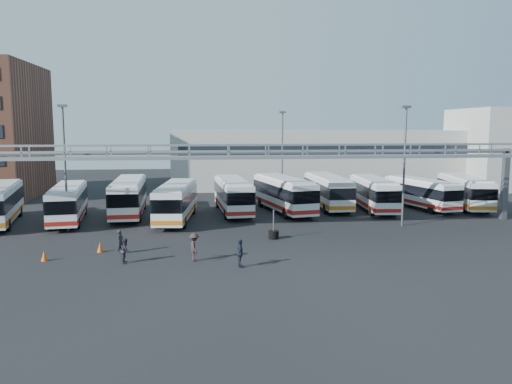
{
  "coord_description": "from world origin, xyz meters",
  "views": [
    {
      "loc": [
        -5.14,
        -33.49,
        8.37
      ],
      "look_at": [
        -0.75,
        6.0,
        3.24
      ],
      "focal_mm": 35.0,
      "sensor_mm": 36.0,
      "label": 1
    }
  ],
  "objects": [
    {
      "name": "pedestrian_a",
      "position": [
        -10.57,
        -0.06,
        0.8
      ],
      "size": [
        0.59,
        0.69,
        1.61
      ],
      "primitive_type": "imported",
      "rotation": [
        0.0,
        0.0,
        1.16
      ],
      "color": "black",
      "rests_on": "ground"
    },
    {
      "name": "pedestrian_c",
      "position": [
        -5.61,
        -2.52,
        0.9
      ],
      "size": [
        0.8,
        1.23,
        1.79
      ],
      "primitive_type": "imported",
      "rotation": [
        0.0,
        0.0,
        1.69
      ],
      "color": "#302120",
      "rests_on": "ground"
    },
    {
      "name": "bus_1",
      "position": [
        -16.95,
        12.04,
        1.81
      ],
      "size": [
        3.96,
        11.01,
        3.27
      ],
      "rotation": [
        0.0,
        0.0,
        0.14
      ],
      "color": "silver",
      "rests_on": "ground"
    },
    {
      "name": "bus_3",
      "position": [
        -7.39,
        11.53,
        1.87
      ],
      "size": [
        3.63,
        11.31,
        3.38
      ],
      "rotation": [
        0.0,
        0.0,
        -0.1
      ],
      "color": "silver",
      "rests_on": "ground"
    },
    {
      "name": "bus_8",
      "position": [
        17.61,
        15.76,
        1.71
      ],
      "size": [
        4.28,
        10.44,
        3.09
      ],
      "rotation": [
        0.0,
        0.0,
        0.19
      ],
      "color": "silver",
      "rests_on": "ground"
    },
    {
      "name": "pedestrian_d",
      "position": [
        -2.86,
        -4.29,
        0.87
      ],
      "size": [
        0.5,
        1.05,
        1.73
      ],
      "primitive_type": "imported",
      "rotation": [
        0.0,
        0.0,
        1.65
      ],
      "color": "#1A202F",
      "rests_on": "ground"
    },
    {
      "name": "bus_7",
      "position": [
        12.32,
        15.23,
        1.82
      ],
      "size": [
        3.32,
        10.99,
        3.29
      ],
      "rotation": [
        0.0,
        0.0,
        -0.08
      ],
      "color": "silver",
      "rests_on": "ground"
    },
    {
      "name": "light_pole_left",
      "position": [
        -16.0,
        8.0,
        5.73
      ],
      "size": [
        0.7,
        0.35,
        10.21
      ],
      "color": "#4C4F54",
      "rests_on": "ground"
    },
    {
      "name": "cone_right",
      "position": [
        -12.01,
        0.46,
        0.33
      ],
      "size": [
        0.52,
        0.52,
        0.66
      ],
      "primitive_type": "cone",
      "rotation": [
        0.0,
        0.0,
        -0.3
      ],
      "color": "#D04E0B",
      "rests_on": "ground"
    },
    {
      "name": "bus_2",
      "position": [
        -12.02,
        14.68,
        1.95
      ],
      "size": [
        3.26,
        11.71,
        3.52
      ],
      "rotation": [
        0.0,
        0.0,
        0.05
      ],
      "color": "silver",
      "rests_on": "ground"
    },
    {
      "name": "bus_6",
      "position": [
        8.06,
        17.27,
        1.89
      ],
      "size": [
        2.68,
        11.24,
        3.41
      ],
      "rotation": [
        0.0,
        0.0,
        0.01
      ],
      "color": "silver",
      "rests_on": "ground"
    },
    {
      "name": "gantry",
      "position": [
        0.0,
        5.87,
        5.51
      ],
      "size": [
        51.4,
        5.15,
        7.1
      ],
      "color": "gray",
      "rests_on": "ground"
    },
    {
      "name": "building_right",
      "position": [
        38.0,
        32.0,
        5.5
      ],
      "size": [
        14.0,
        12.0,
        11.0
      ],
      "primitive_type": "cube",
      "color": "#B2B2AD",
      "rests_on": "ground"
    },
    {
      "name": "light_pole_back",
      "position": [
        4.0,
        22.0,
        5.73
      ],
      "size": [
        0.7,
        0.35,
        10.21
      ],
      "color": "#4C4F54",
      "rests_on": "ground"
    },
    {
      "name": "pedestrian_b",
      "position": [
        -9.88,
        -2.46,
        0.77
      ],
      "size": [
        0.6,
        0.76,
        1.55
      ],
      "primitive_type": "imported",
      "rotation": [
        0.0,
        0.0,
        1.55
      ],
      "color": "#2C2432",
      "rests_on": "ground"
    },
    {
      "name": "warehouse",
      "position": [
        12.0,
        38.0,
        4.0
      ],
      "size": [
        42.0,
        14.0,
        8.0
      ],
      "primitive_type": "cube",
      "color": "#9E9E99",
      "rests_on": "ground"
    },
    {
      "name": "light_pole_mid",
      "position": [
        12.0,
        7.0,
        5.73
      ],
      "size": [
        0.7,
        0.35,
        10.21
      ],
      "color": "#4C4F54",
      "rests_on": "ground"
    },
    {
      "name": "tire_stack",
      "position": [
        0.28,
        3.24,
        0.38
      ],
      "size": [
        0.78,
        0.78,
        2.23
      ],
      "color": "black",
      "rests_on": "ground"
    },
    {
      "name": "bus_5",
      "position": [
        3.02,
        15.12,
        1.93
      ],
      "size": [
        4.87,
        11.75,
        3.48
      ],
      "rotation": [
        0.0,
        0.0,
        0.2
      ],
      "color": "silver",
      "rests_on": "ground"
    },
    {
      "name": "bus_4",
      "position": [
        -2.04,
        15.2,
        1.86
      ],
      "size": [
        3.35,
        11.23,
        3.37
      ],
      "rotation": [
        0.0,
        0.0,
        0.07
      ],
      "color": "silver",
      "rests_on": "ground"
    },
    {
      "name": "cone_left",
      "position": [
        -15.08,
        -1.45,
        0.32
      ],
      "size": [
        0.51,
        0.51,
        0.65
      ],
      "primitive_type": "cone",
      "rotation": [
        0.0,
        0.0,
        0.31
      ],
      "color": "#D04E0B",
      "rests_on": "ground"
    },
    {
      "name": "ground",
      "position": [
        0.0,
        0.0,
        0.0
      ],
      "size": [
        140.0,
        140.0,
        0.0
      ],
      "primitive_type": "plane",
      "color": "black",
      "rests_on": "ground"
    },
    {
      "name": "bus_9",
      "position": [
        22.33,
        15.64,
        1.83
      ],
      "size": [
        4.42,
        11.17,
        3.31
      ],
      "rotation": [
        0.0,
        0.0,
        -0.18
      ],
      "color": "silver",
      "rests_on": "ground"
    }
  ]
}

